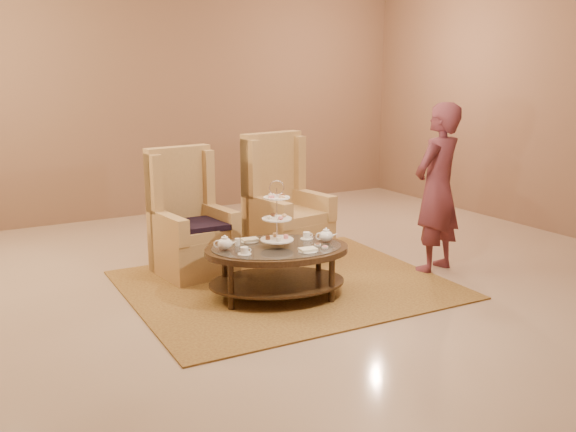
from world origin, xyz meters
TOP-DOWN VIEW (x-y plane):
  - ground at (0.00, 0.00)m, footprint 8.00×8.00m
  - ceiling at (0.00, 0.00)m, footprint 8.00×8.00m
  - wall_back at (0.00, 4.00)m, footprint 8.00×0.04m
  - rug at (-0.05, 0.25)m, footprint 3.07×2.58m
  - tea_table at (-0.29, -0.01)m, footprint 1.55×1.28m
  - armchair_left at (-0.71, 1.11)m, footprint 0.78×0.80m
  - armchair_right at (0.42, 1.14)m, footprint 0.86×0.88m
  - person at (1.55, -0.10)m, footprint 0.73×0.58m

SIDE VIEW (x-z plane):
  - ground at x=0.00m, z-range 0.00..0.00m
  - ceiling at x=0.00m, z-range -0.01..0.01m
  - rug at x=-0.05m, z-range 0.00..0.02m
  - tea_table at x=-0.29m, z-range -0.15..0.96m
  - armchair_left at x=-0.71m, z-range -0.21..1.09m
  - armchair_right at x=0.42m, z-range -0.23..1.16m
  - person at x=1.55m, z-range 0.00..1.76m
  - wall_back at x=0.00m, z-range 0.00..3.50m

